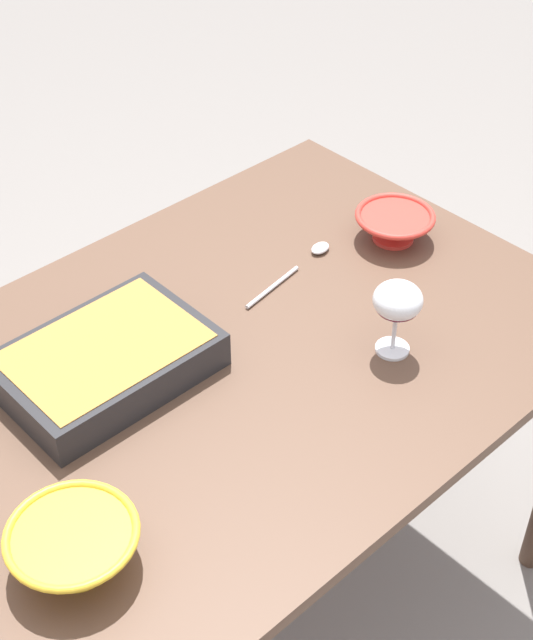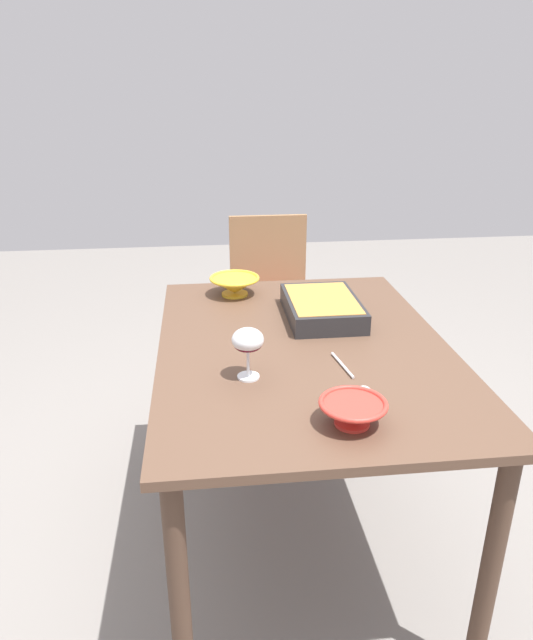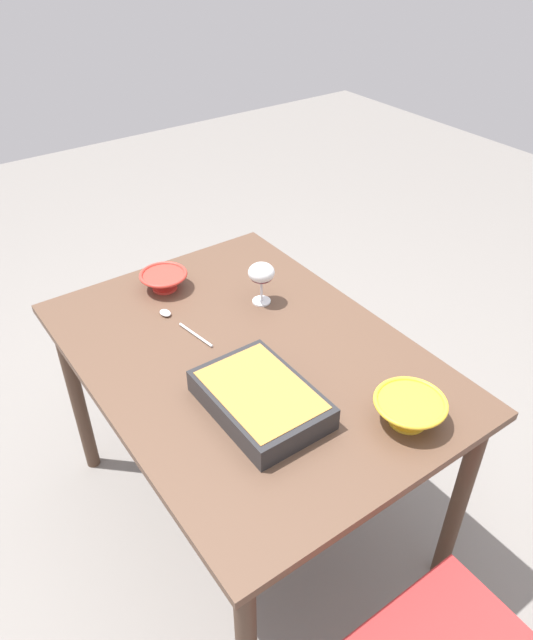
{
  "view_description": "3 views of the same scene",
  "coord_description": "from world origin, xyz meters",
  "px_view_note": "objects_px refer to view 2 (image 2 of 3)",
  "views": [
    {
      "loc": [
        0.8,
        0.93,
        1.86
      ],
      "look_at": [
        -0.06,
        0.01,
        0.79
      ],
      "focal_mm": 52.76,
      "sensor_mm": 36.0,
      "label": 1
    },
    {
      "loc": [
        -1.57,
        0.29,
        1.5
      ],
      "look_at": [
        0.0,
        0.11,
        0.84
      ],
      "focal_mm": 32.35,
      "sensor_mm": 36.0,
      "label": 2
    },
    {
      "loc": [
        1.13,
        -0.73,
        1.86
      ],
      "look_at": [
        -0.06,
        0.11,
        0.8
      ],
      "focal_mm": 33.32,
      "sensor_mm": 36.0,
      "label": 3
    }
  ],
  "objects_px": {
    "dining_table": "(303,372)",
    "small_bowl": "(353,411)",
    "mixing_bowl": "(235,285)",
    "wine_glass": "(248,342)",
    "casserole_dish": "(322,307)",
    "chair": "(271,309)",
    "serving_spoon": "(357,381)"
  },
  "relations": [
    {
      "from": "dining_table",
      "to": "casserole_dish",
      "type": "bearing_deg",
      "value": -25.36
    },
    {
      "from": "chair",
      "to": "casserole_dish",
      "type": "xyz_separation_m",
      "value": [
        -0.76,
        -0.08,
        0.3
      ]
    },
    {
      "from": "dining_table",
      "to": "casserole_dish",
      "type": "xyz_separation_m",
      "value": [
        0.21,
        -0.1,
        0.13
      ]
    },
    {
      "from": "serving_spoon",
      "to": "casserole_dish",
      "type": "bearing_deg",
      "value": -0.18
    },
    {
      "from": "mixing_bowl",
      "to": "small_bowl",
      "type": "distance_m",
      "value": 0.94
    },
    {
      "from": "small_bowl",
      "to": "serving_spoon",
      "type": "xyz_separation_m",
      "value": [
        0.19,
        -0.06,
        -0.03
      ]
    },
    {
      "from": "wine_glass",
      "to": "small_bowl",
      "type": "height_order",
      "value": "wine_glass"
    },
    {
      "from": "casserole_dish",
      "to": "mixing_bowl",
      "type": "xyz_separation_m",
      "value": [
        0.25,
        0.28,
        0.0
      ]
    },
    {
      "from": "mixing_bowl",
      "to": "chair",
      "type": "bearing_deg",
      "value": -21.16
    },
    {
      "from": "chair",
      "to": "mixing_bowl",
      "type": "distance_m",
      "value": 0.63
    },
    {
      "from": "dining_table",
      "to": "serving_spoon",
      "type": "relative_size",
      "value": 4.82
    },
    {
      "from": "dining_table",
      "to": "mixing_bowl",
      "type": "height_order",
      "value": "mixing_bowl"
    },
    {
      "from": "dining_table",
      "to": "small_bowl",
      "type": "height_order",
      "value": "small_bowl"
    },
    {
      "from": "wine_glass",
      "to": "casserole_dish",
      "type": "xyz_separation_m",
      "value": [
        0.4,
        -0.29,
        -0.07
      ]
    },
    {
      "from": "mixing_bowl",
      "to": "dining_table",
      "type": "bearing_deg",
      "value": -158.69
    },
    {
      "from": "dining_table",
      "to": "wine_glass",
      "type": "relative_size",
      "value": 8.48
    },
    {
      "from": "wine_glass",
      "to": "small_bowl",
      "type": "bearing_deg",
      "value": -139.1
    },
    {
      "from": "dining_table",
      "to": "chair",
      "type": "relative_size",
      "value": 1.33
    },
    {
      "from": "wine_glass",
      "to": "serving_spoon",
      "type": "bearing_deg",
      "value": -102.71
    },
    {
      "from": "mixing_bowl",
      "to": "serving_spoon",
      "type": "relative_size",
      "value": 0.74
    },
    {
      "from": "dining_table",
      "to": "mixing_bowl",
      "type": "relative_size",
      "value": 6.56
    },
    {
      "from": "chair",
      "to": "serving_spoon",
      "type": "bearing_deg",
      "value": -176.22
    },
    {
      "from": "dining_table",
      "to": "chair",
      "type": "bearing_deg",
      "value": -1.0
    },
    {
      "from": "chair",
      "to": "wine_glass",
      "type": "bearing_deg",
      "value": 170.14
    },
    {
      "from": "casserole_dish",
      "to": "mixing_bowl",
      "type": "height_order",
      "value": "mixing_bowl"
    },
    {
      "from": "dining_table",
      "to": "wine_glass",
      "type": "xyz_separation_m",
      "value": [
        -0.19,
        0.19,
        0.2
      ]
    },
    {
      "from": "casserole_dish",
      "to": "small_bowl",
      "type": "relative_size",
      "value": 2.15
    },
    {
      "from": "chair",
      "to": "dining_table",
      "type": "bearing_deg",
      "value": 179.0
    },
    {
      "from": "small_bowl",
      "to": "serving_spoon",
      "type": "distance_m",
      "value": 0.2
    },
    {
      "from": "chair",
      "to": "wine_glass",
      "type": "distance_m",
      "value": 1.24
    },
    {
      "from": "wine_glass",
      "to": "mixing_bowl",
      "type": "relative_size",
      "value": 0.77
    },
    {
      "from": "chair",
      "to": "wine_glass",
      "type": "relative_size",
      "value": 6.38
    }
  ]
}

